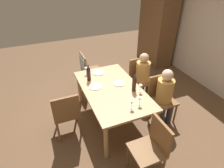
# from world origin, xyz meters

# --- Properties ---
(ground_plane) EXTENTS (10.00, 10.00, 0.00)m
(ground_plane) POSITION_xyz_m (0.00, 0.00, 0.00)
(ground_plane) COLOR brown
(armoire_cabinet) EXTENTS (1.18, 0.62, 2.18)m
(armoire_cabinet) POSITION_xyz_m (-1.97, 2.26, 1.10)
(armoire_cabinet) COLOR brown
(armoire_cabinet) RESTS_ON ground_plane
(dining_table) EXTENTS (1.74, 1.02, 0.73)m
(dining_table) POSITION_xyz_m (0.00, 0.00, 0.65)
(dining_table) COLOR tan
(dining_table) RESTS_ON ground_plane
(chair_far_right) EXTENTS (0.44, 0.44, 0.92)m
(chair_far_right) POSITION_xyz_m (0.31, 0.89, 0.53)
(chair_far_right) COLOR brown
(chair_far_right) RESTS_ON ground_plane
(chair_far_left) EXTENTS (0.44, 0.44, 0.92)m
(chair_far_left) POSITION_xyz_m (-0.48, 0.89, 0.53)
(chair_far_left) COLOR brown
(chair_far_left) RESTS_ON ground_plane
(chair_right_end) EXTENTS (0.44, 0.44, 0.92)m
(chair_right_end) POSITION_xyz_m (1.25, 0.09, 0.53)
(chair_right_end) COLOR brown
(chair_right_end) RESTS_ON ground_plane
(chair_left_end) EXTENTS (0.44, 0.46, 0.92)m
(chair_left_end) POSITION_xyz_m (-1.25, -0.12, 0.59)
(chair_left_end) COLOR brown
(chair_left_end) RESTS_ON ground_plane
(chair_near) EXTENTS (0.44, 0.44, 0.92)m
(chair_near) POSITION_xyz_m (0.09, -0.89, 0.53)
(chair_near) COLOR brown
(chair_near) RESTS_ON ground_plane
(person_woman_host) EXTENTS (0.35, 0.30, 1.13)m
(person_woman_host) POSITION_xyz_m (0.42, 0.89, 0.65)
(person_woman_host) COLOR #33333D
(person_woman_host) RESTS_ON ground_plane
(person_man_bearded) EXTENTS (0.34, 0.30, 1.12)m
(person_man_bearded) POSITION_xyz_m (-0.37, 0.89, 0.65)
(person_man_bearded) COLOR #33333D
(person_man_bearded) RESTS_ON ground_plane
(wine_bottle_tall_green) EXTENTS (0.08, 0.08, 0.33)m
(wine_bottle_tall_green) POSITION_xyz_m (0.21, 0.34, 0.88)
(wine_bottle_tall_green) COLOR black
(wine_bottle_tall_green) RESTS_ON dining_table
(wine_bottle_dark_red) EXTENTS (0.08, 0.08, 0.33)m
(wine_bottle_dark_red) POSITION_xyz_m (-0.45, -0.30, 0.88)
(wine_bottle_dark_red) COLOR black
(wine_bottle_dark_red) RESTS_ON dining_table
(wine_glass_near_left) EXTENTS (0.07, 0.07, 0.15)m
(wine_glass_near_left) POSITION_xyz_m (0.63, 0.07, 0.84)
(wine_glass_near_left) COLOR silver
(wine_glass_near_left) RESTS_ON dining_table
(wine_glass_centre) EXTENTS (0.07, 0.07, 0.15)m
(wine_glass_centre) POSITION_xyz_m (0.29, 0.42, 0.84)
(wine_glass_centre) COLOR silver
(wine_glass_centre) RESTS_ON dining_table
(wine_glass_near_right) EXTENTS (0.07, 0.07, 0.15)m
(wine_glass_near_right) POSITION_xyz_m (-0.71, -0.28, 0.84)
(wine_glass_near_right) COLOR silver
(wine_glass_near_right) RESTS_ON dining_table
(wine_glass_far) EXTENTS (0.07, 0.07, 0.15)m
(wine_glass_far) POSITION_xyz_m (0.60, 0.23, 0.84)
(wine_glass_far) COLOR silver
(wine_glass_far) RESTS_ON dining_table
(dinner_plate_host) EXTENTS (0.22, 0.22, 0.01)m
(dinner_plate_host) POSITION_xyz_m (-0.10, 0.18, 0.74)
(dinner_plate_host) COLOR silver
(dinner_plate_host) RESTS_ON dining_table
(dinner_plate_guest_left) EXTENTS (0.24, 0.24, 0.01)m
(dinner_plate_guest_left) POSITION_xyz_m (-0.17, -0.26, 0.74)
(dinner_plate_guest_left) COLOR white
(dinner_plate_guest_left) RESTS_ON dining_table
(dinner_plate_guest_right) EXTENTS (0.24, 0.24, 0.01)m
(dinner_plate_guest_right) POSITION_xyz_m (-0.65, -0.04, 0.74)
(dinner_plate_guest_right) COLOR white
(dinner_plate_guest_right) RESTS_ON dining_table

